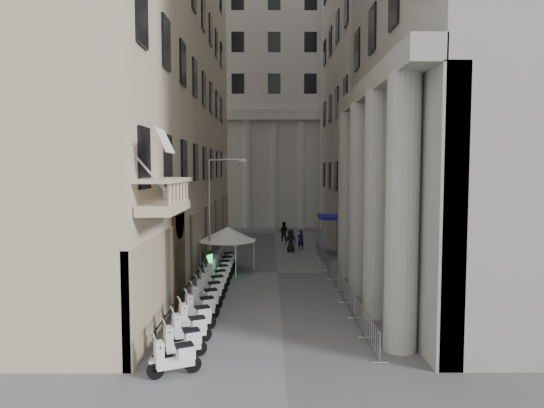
{
  "coord_description": "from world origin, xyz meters",
  "views": [
    {
      "loc": [
        -0.5,
        -11.27,
        6.62
      ],
      "look_at": [
        -0.36,
        17.78,
        4.5
      ],
      "focal_mm": 32.0,
      "sensor_mm": 36.0,
      "label": 1
    }
  ],
  "objects": [
    {
      "name": "blue_awning",
      "position": [
        4.15,
        26.0,
        0.0
      ],
      "size": [
        1.6,
        3.0,
        3.0
      ],
      "primitive_type": null,
      "color": "navy",
      "rests_on": "ground"
    },
    {
      "name": "barrier_7",
      "position": [
        3.24,
        23.46,
        0.0
      ],
      "size": [
        0.6,
        2.4,
        1.1
      ],
      "primitive_type": null,
      "color": "#9C9EA3",
      "rests_on": "ground"
    },
    {
      "name": "barrier_1",
      "position": [
        3.24,
        8.46,
        0.0
      ],
      "size": [
        0.6,
        2.4,
        1.1
      ],
      "primitive_type": null,
      "color": "#9C9EA3",
      "rests_on": "ground"
    },
    {
      "name": "scooter_0",
      "position": [
        -3.53,
        3.82,
        0.0
      ],
      "size": [
        1.51,
        1.07,
        1.5
      ],
      "primitive_type": null,
      "rotation": [
        0.0,
        0.0,
        1.98
      ],
      "color": "white",
      "rests_on": "ground"
    },
    {
      "name": "scooter_5",
      "position": [
        -3.53,
        10.92,
        0.0
      ],
      "size": [
        1.51,
        1.07,
        1.5
      ],
      "primitive_type": null,
      "rotation": [
        0.0,
        0.0,
        1.98
      ],
      "color": "white",
      "rests_on": "ground"
    },
    {
      "name": "street_lamp",
      "position": [
        -3.95,
        18.27,
        4.25
      ],
      "size": [
        2.36,
        0.27,
        7.22
      ],
      "rotation": [
        0.0,
        0.0,
        -0.04
      ],
      "color": "#95979D",
      "rests_on": "ground"
    },
    {
      "name": "scooter_8",
      "position": [
        -3.53,
        15.18,
        0.0
      ],
      "size": [
        1.51,
        1.07,
        1.5
      ],
      "primitive_type": null,
      "rotation": [
        0.0,
        0.0,
        1.98
      ],
      "color": "white",
      "rests_on": "ground"
    },
    {
      "name": "scooter_7",
      "position": [
        -3.53,
        13.76,
        0.0
      ],
      "size": [
        1.51,
        1.07,
        1.5
      ],
      "primitive_type": null,
      "rotation": [
        0.0,
        0.0,
        1.98
      ],
      "color": "white",
      "rests_on": "ground"
    },
    {
      "name": "barrier_2",
      "position": [
        3.24,
        10.96,
        0.0
      ],
      "size": [
        0.6,
        2.4,
        1.1
      ],
      "primitive_type": null,
      "color": "#9C9EA3",
      "rests_on": "ground"
    },
    {
      "name": "scooter_2",
      "position": [
        -3.53,
        6.66,
        0.0
      ],
      "size": [
        1.51,
        1.07,
        1.5
      ],
      "primitive_type": null,
      "rotation": [
        0.0,
        0.0,
        1.98
      ],
      "color": "white",
      "rests_on": "ground"
    },
    {
      "name": "left_building",
      "position": [
        -7.5,
        22.0,
        17.0
      ],
      "size": [
        5.0,
        36.0,
        34.0
      ],
      "primitive_type": "cube",
      "color": "#C4B497",
      "rests_on": "ground"
    },
    {
      "name": "pedestrian_b",
      "position": [
        0.76,
        32.59,
        0.89
      ],
      "size": [
        1.03,
        0.9,
        1.79
      ],
      "primitive_type": "imported",
      "rotation": [
        0.0,
        0.0,
        2.84
      ],
      "color": "black",
      "rests_on": "ground"
    },
    {
      "name": "pedestrian_a",
      "position": [
        2.02,
        27.91,
        0.82
      ],
      "size": [
        0.7,
        0.6,
        1.63
      ],
      "primitive_type": "imported",
      "rotation": [
        0.0,
        0.0,
        3.56
      ],
      "color": "#0D1137",
      "rests_on": "ground"
    },
    {
      "name": "flag",
      "position": [
        -4.0,
        5.0,
        0.0
      ],
      "size": [
        1.0,
        1.4,
        8.2
      ],
      "primitive_type": null,
      "color": "#9E0C11",
      "rests_on": "ground"
    },
    {
      "name": "scooter_12",
      "position": [
        -3.53,
        20.86,
        0.0
      ],
      "size": [
        1.51,
        1.07,
        1.5
      ],
      "primitive_type": null,
      "rotation": [
        0.0,
        0.0,
        1.98
      ],
      "color": "white",
      "rests_on": "ground"
    },
    {
      "name": "barrier_5",
      "position": [
        3.24,
        18.46,
        0.0
      ],
      "size": [
        0.6,
        2.4,
        1.1
      ],
      "primitive_type": null,
      "color": "#9C9EA3",
      "rests_on": "ground"
    },
    {
      "name": "barrier_4",
      "position": [
        3.24,
        15.96,
        0.0
      ],
      "size": [
        0.6,
        2.4,
        1.1
      ],
      "primitive_type": null,
      "color": "#9C9EA3",
      "rests_on": "ground"
    },
    {
      "name": "pedestrian_c",
      "position": [
        1.18,
        26.84,
        0.92
      ],
      "size": [
        1.04,
        0.85,
        1.84
      ],
      "primitive_type": "imported",
      "rotation": [
        0.0,
        0.0,
        3.49
      ],
      "color": "black",
      "rests_on": "ground"
    },
    {
      "name": "barrier_6",
      "position": [
        3.24,
        20.96,
        0.0
      ],
      "size": [
        0.6,
        2.4,
        1.1
      ],
      "primitive_type": null,
      "color": "#9C9EA3",
      "rests_on": "ground"
    },
    {
      "name": "security_tent",
      "position": [
        -3.6,
        20.0,
        2.45
      ],
      "size": [
        3.6,
        3.6,
        2.93
      ],
      "color": "white",
      "rests_on": "ground"
    },
    {
      "name": "scooter_1",
      "position": [
        -3.53,
        5.24,
        0.0
      ],
      "size": [
        1.51,
        1.07,
        1.5
      ],
      "primitive_type": null,
      "rotation": [
        0.0,
        0.0,
        1.98
      ],
      "color": "white",
      "rests_on": "ground"
    },
    {
      "name": "scooter_9",
      "position": [
        -3.53,
        16.6,
        0.0
      ],
      "size": [
        1.51,
        1.07,
        1.5
      ],
      "primitive_type": null,
      "rotation": [
        0.0,
        0.0,
        1.98
      ],
      "color": "white",
      "rests_on": "ground"
    },
    {
      "name": "scooter_4",
      "position": [
        -3.53,
        9.5,
        0.0
      ],
      "size": [
        1.51,
        1.07,
        1.5
      ],
      "primitive_type": null,
      "rotation": [
        0.0,
        0.0,
        1.98
      ],
      "color": "white",
      "rests_on": "ground"
    },
    {
      "name": "iron_fence",
      "position": [
        -4.3,
        18.0,
        0.0
      ],
      "size": [
        0.3,
        28.0,
        1.4
      ],
      "primitive_type": null,
      "color": "black",
      "rests_on": "ground"
    },
    {
      "name": "scooter_6",
      "position": [
        -3.53,
        12.34,
        0.0
      ],
      "size": [
        1.51,
        1.07,
        1.5
      ],
      "primitive_type": null,
      "rotation": [
        0.0,
        0.0,
        1.98
      ],
      "color": "white",
      "rests_on": "ground"
    },
    {
      "name": "info_kiosk",
      "position": [
        -4.19,
        17.31,
        0.86
      ],
      "size": [
        0.55,
        0.83,
        1.7
      ],
      "rotation": [
        0.0,
        0.0,
        -0.43
      ],
      "color": "black",
      "rests_on": "ground"
    },
    {
      "name": "barrier_8",
      "position": [
        3.24,
        25.96,
        0.0
      ],
      "size": [
        0.6,
        2.4,
        1.1
      ],
      "primitive_type": null,
      "color": "#9C9EA3",
      "rests_on": "ground"
    },
    {
      "name": "far_building",
      "position": [
        0.0,
        48.0,
        15.0
      ],
      "size": [
        22.0,
        10.0,
        30.0
      ],
      "primitive_type": "cube",
      "color": "#B5B1AB",
      "rests_on": "ground"
    },
    {
      "name": "scooter_3",
      "position": [
        -3.53,
        8.08,
        0.0
      ],
      "size": [
        1.51,
        1.07,
        1.5
      ],
      "primitive_type": null,
      "rotation": [
        0.0,
        0.0,
        1.98
      ],
      "color": "white",
      "rests_on": "ground"
    },
    {
      "name": "scooter_10",
      "position": [
        -3.53,
        18.02,
        0.0
      ],
      "size": [
        1.51,
        1.07,
        1.5
      ],
      "primitive_type": null,
      "rotation": [
        0.0,
        0.0,
        1.98
      ],
      "color": "white",
      "rests_on": "ground"
    },
    {
      "name": "scooter_11",
      "position": [
        -3.53,
        19.44,
        0.0
      ],
      "size": [
        1.51,
        1.07,
        1.5
      ],
      "primitive_type": null,
      "rotation": [
        0.0,
        0.0,
        1.98
      ],
      "color": "white",
      "rests_on": "ground"
    },
    {
      "name": "barrier_3",
      "position": [
        3.24,
        13.46,
        0.0
      ],
      "size": [
        0.6,
        2.4,
        1.1
      ],
      "primitive_type": null,
      "color": "#9C9EA3",
      "rests_on": "ground"
    },
    {
      "name": "barrier_0",
      "position": [
        3.24,
        5.96,
        0.0
      ],
      "size": [
        0.6,
        2.4,
        1.1
      ],
      "primitive_type": null,
      "color": "#9C9EA3",
      "rests_on": "ground"
    }
  ]
}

